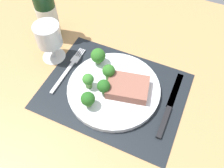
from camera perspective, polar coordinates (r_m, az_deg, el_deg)
ground_plane at (r=70.88cm, az=0.39°, el=-2.37°), size 140.00×110.00×3.00cm
placemat at (r=69.50cm, az=0.40°, el=-1.63°), size 40.54×31.05×0.30cm
plate at (r=68.72cm, az=0.41°, el=-1.19°), size 26.75×26.75×1.60cm
steak at (r=66.50cm, az=3.78°, el=-0.79°), size 12.94×10.58×2.81cm
broccoli_center at (r=64.39cm, az=-2.01°, el=-0.55°), size 3.64×3.64×5.15cm
broccoli_back_left at (r=67.42cm, az=-0.79°, el=3.05°), size 3.65×3.65×5.38cm
broccoli_near_steak at (r=71.58cm, az=-3.35°, el=6.77°), size 4.46×4.46×5.40cm
broccoli_front_edge at (r=62.60cm, az=-5.78°, el=-3.63°), size 3.82×3.82×5.10cm
broccoli_near_fork at (r=66.20cm, az=-5.72°, el=0.92°), size 3.23×3.23×4.98cm
fork at (r=75.11cm, az=-10.37°, el=3.56°), size 2.40×19.20×0.50cm
knife at (r=67.64cm, az=13.41°, el=-5.76°), size 1.80×23.00×0.80cm
wine_bottle at (r=81.45cm, az=-15.51°, el=16.51°), size 6.64×6.64×27.85cm
wine_glass at (r=74.31cm, az=-14.93°, el=10.82°), size 7.74×7.74×12.79cm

